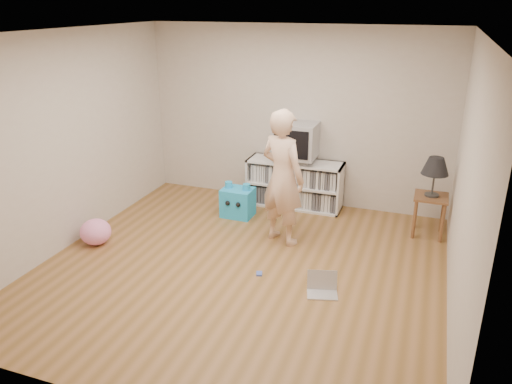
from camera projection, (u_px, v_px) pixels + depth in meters
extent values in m
plane|color=brown|center=(241.00, 268.00, 5.77)|extent=(4.50, 4.50, 0.00)
cube|color=#BFB3A7|center=(296.00, 117.00, 7.28)|extent=(4.50, 0.02, 2.60)
cube|color=#BFB3A7|center=(116.00, 256.00, 3.33)|extent=(4.50, 0.02, 2.60)
cube|color=#BFB3A7|center=(66.00, 142.00, 6.01)|extent=(0.02, 4.50, 2.60)
cube|color=#BFB3A7|center=(466.00, 186.00, 4.59)|extent=(0.02, 4.50, 2.60)
cube|color=white|center=(238.00, 33.00, 4.83)|extent=(4.50, 4.50, 0.01)
cube|color=white|center=(298.00, 179.00, 7.58)|extent=(1.40, 0.03, 0.70)
cube|color=white|center=(251.00, 178.00, 7.61)|extent=(0.03, 0.45, 0.70)
cube|color=white|center=(340.00, 189.00, 7.18)|extent=(0.03, 0.45, 0.70)
cube|color=white|center=(294.00, 205.00, 7.52)|extent=(1.40, 0.45, 0.03)
cube|color=white|center=(295.00, 184.00, 7.40)|extent=(1.34, 0.45, 0.03)
cube|color=white|center=(295.00, 162.00, 7.27)|extent=(1.40, 0.45, 0.03)
cube|color=silver|center=(295.00, 184.00, 7.40)|extent=(1.26, 0.36, 0.64)
cube|color=gray|center=(295.00, 159.00, 7.26)|extent=(0.45, 0.35, 0.07)
cube|color=#9C9CA1|center=(296.00, 140.00, 7.15)|extent=(0.60, 0.52, 0.50)
cube|color=black|center=(291.00, 145.00, 6.92)|extent=(0.50, 0.01, 0.40)
cylinder|color=brown|center=(414.00, 220.00, 6.40)|extent=(0.04, 0.04, 0.52)
cylinder|color=brown|center=(442.00, 223.00, 6.30)|extent=(0.04, 0.04, 0.52)
cylinder|color=brown|center=(416.00, 210.00, 6.70)|extent=(0.04, 0.04, 0.52)
cylinder|color=brown|center=(443.00, 213.00, 6.59)|extent=(0.04, 0.04, 0.52)
cube|color=brown|center=(431.00, 197.00, 6.40)|extent=(0.42, 0.42, 0.03)
cylinder|color=#333333|center=(432.00, 195.00, 6.39)|extent=(0.18, 0.18, 0.02)
cylinder|color=#333333|center=(433.00, 182.00, 6.33)|extent=(0.02, 0.02, 0.32)
imported|color=beige|center=(283.00, 178.00, 6.12)|extent=(0.74, 0.62, 1.72)
cube|color=silver|center=(322.00, 294.00, 5.24)|extent=(0.36, 0.30, 0.01)
cube|color=silver|center=(322.00, 280.00, 5.30)|extent=(0.32, 0.15, 0.21)
cube|color=black|center=(322.00, 280.00, 5.30)|extent=(0.28, 0.12, 0.17)
cube|color=#4962C4|center=(259.00, 274.00, 5.63)|extent=(0.09, 0.11, 0.02)
cube|color=#1CA6F0|center=(238.00, 202.00, 7.09)|extent=(0.44, 0.35, 0.41)
cylinder|color=#1CA6F0|center=(229.00, 185.00, 7.05)|extent=(0.10, 0.10, 0.09)
cylinder|color=#1CA6F0|center=(247.00, 187.00, 6.96)|extent=(0.10, 0.10, 0.09)
sphere|color=black|center=(228.00, 203.00, 6.95)|extent=(0.07, 0.07, 0.07)
sphere|color=black|center=(238.00, 205.00, 6.90)|extent=(0.07, 0.07, 0.07)
ellipsoid|color=pink|center=(96.00, 232.00, 6.29)|extent=(0.49, 0.49, 0.33)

